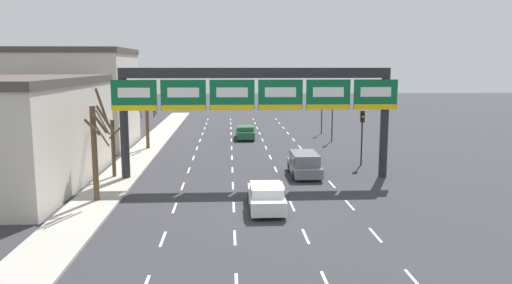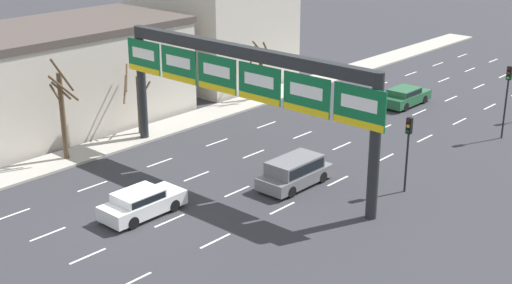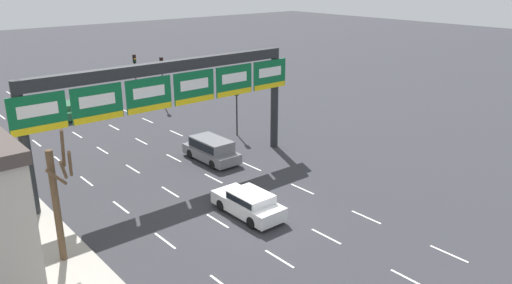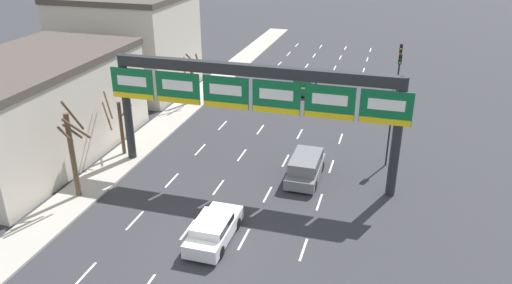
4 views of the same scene
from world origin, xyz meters
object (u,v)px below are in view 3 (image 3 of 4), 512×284
object	(u,v)px
sign_gantry	(170,89)
tree_bare_third	(9,177)
car_green	(68,109)
tree_bare_closest	(58,197)
traffic_light_mid_block	(162,72)
car_white	(249,203)
traffic_light_far_end	(135,67)
suv_grey	(211,148)
traffic_light_near_gantry	(237,99)

from	to	relation	value
sign_gantry	tree_bare_third	world-z (taller)	sign_gantry
car_green	tree_bare_third	bearing A→B (deg)	-118.26
car_green	tree_bare_closest	bearing A→B (deg)	-110.74
traffic_light_mid_block	car_white	bearing A→B (deg)	-109.72
traffic_light_far_end	car_white	bearing A→B (deg)	-106.10
suv_grey	traffic_light_near_gantry	size ratio (longest dim) A/B	1.09
car_green	traffic_light_far_end	size ratio (longest dim) A/B	1.03
traffic_light_mid_block	tree_bare_third	distance (m)	24.71
car_white	tree_bare_third	world-z (taller)	tree_bare_third
car_white	traffic_light_far_end	world-z (taller)	traffic_light_far_end
car_green	traffic_light_far_end	world-z (taller)	traffic_light_far_end
traffic_light_near_gantry	tree_bare_closest	world-z (taller)	tree_bare_closest
traffic_light_near_gantry	traffic_light_far_end	bearing A→B (deg)	89.49
tree_bare_third	car_green	bearing A→B (deg)	61.74
traffic_light_near_gantry	tree_bare_third	bearing A→B (deg)	-168.68
car_green	suv_grey	distance (m)	18.47
car_white	traffic_light_mid_block	distance (m)	25.73
car_white	traffic_light_far_end	size ratio (longest dim) A/B	1.00
suv_grey	traffic_light_mid_block	bearing A→B (deg)	71.53
tree_bare_third	suv_grey	bearing A→B (deg)	1.09
traffic_light_mid_block	traffic_light_far_end	xyz separation A→B (m)	(-0.02, 5.76, -0.28)
tree_bare_third	car_white	bearing A→B (deg)	-38.49
sign_gantry	suv_grey	xyz separation A→B (m)	(3.51, 0.67, -4.98)
car_white	traffic_light_far_end	distance (m)	31.16
sign_gantry	car_white	distance (m)	9.24
car_white	traffic_light_near_gantry	bearing A→B (deg)	54.40
car_white	traffic_light_mid_block	bearing A→B (deg)	70.28
tree_bare_closest	tree_bare_third	distance (m)	6.27
traffic_light_mid_block	tree_bare_third	size ratio (longest dim) A/B	1.06
car_white	tree_bare_closest	size ratio (longest dim) A/B	0.70
traffic_light_near_gantry	traffic_light_far_end	distance (m)	18.03
suv_grey	traffic_light_near_gantry	xyz separation A→B (m)	(5.08, 3.47, 2.18)
tree_bare_third	sign_gantry	bearing A→B (deg)	-2.35
tree_bare_closest	suv_grey	bearing A→B (deg)	26.41
car_white	tree_bare_closest	distance (m)	10.11
suv_grey	tree_bare_third	distance (m)	13.63
traffic_light_mid_block	traffic_light_near_gantry	bearing A→B (deg)	-90.83
car_green	traffic_light_mid_block	world-z (taller)	traffic_light_mid_block
car_white	traffic_light_mid_block	world-z (taller)	traffic_light_mid_block
sign_gantry	traffic_light_near_gantry	xyz separation A→B (m)	(8.59, 4.14, -2.80)
sign_gantry	car_white	bearing A→B (deg)	-89.01
sign_gantry	tree_bare_closest	bearing A→B (deg)	-148.62
car_white	car_green	size ratio (longest dim) A/B	0.97
suv_grey	traffic_light_near_gantry	distance (m)	6.52
traffic_light_near_gantry	traffic_light_far_end	world-z (taller)	traffic_light_far_end
suv_grey	traffic_light_near_gantry	world-z (taller)	traffic_light_near_gantry
suv_grey	tree_bare_third	world-z (taller)	tree_bare_third
car_white	suv_grey	xyz separation A→B (m)	(3.38, 8.34, 0.17)
suv_grey	tree_bare_third	bearing A→B (deg)	-178.91
car_green	suv_grey	bearing A→B (deg)	-78.53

